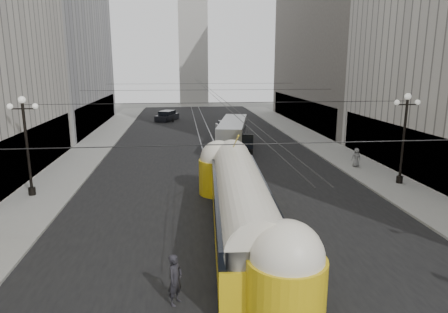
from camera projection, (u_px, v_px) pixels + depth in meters
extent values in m
cube|color=black|center=(209.00, 148.00, 41.36)|extent=(20.00, 85.00, 0.02)
cube|color=gray|center=(97.00, 143.00, 43.48)|extent=(4.00, 72.00, 0.15)
cube|color=gray|center=(311.00, 139.00, 45.99)|extent=(4.00, 72.00, 0.15)
cube|color=gray|center=(202.00, 148.00, 41.28)|extent=(0.12, 85.00, 0.04)
cube|color=gray|center=(217.00, 148.00, 41.44)|extent=(0.12, 85.00, 0.04)
cube|color=black|center=(38.00, 149.00, 31.21)|extent=(0.10, 18.00, 3.60)
cube|color=#999999|center=(45.00, 20.00, 51.17)|extent=(12.00, 28.00, 28.00)
cube|color=black|center=(99.00, 113.00, 54.47)|extent=(0.10, 25.20, 3.60)
cube|color=black|center=(392.00, 146.00, 32.21)|extent=(0.10, 18.00, 3.60)
cube|color=#514C47|center=(345.00, 9.00, 54.91)|extent=(12.00, 32.00, 32.00)
cube|color=black|center=(299.00, 111.00, 57.41)|extent=(0.10, 28.80, 3.60)
cube|color=#B2AFA8|center=(193.00, 48.00, 84.72)|extent=(6.00, 6.00, 24.00)
cylinder|color=black|center=(27.00, 150.00, 25.29)|extent=(0.18, 0.18, 6.00)
cylinder|color=black|center=(32.00, 191.00, 25.90)|extent=(0.44, 0.44, 0.50)
cylinder|color=black|center=(23.00, 109.00, 24.71)|extent=(1.60, 0.08, 0.08)
sphere|color=white|center=(22.00, 100.00, 24.59)|extent=(0.44, 0.44, 0.44)
sphere|color=white|center=(10.00, 106.00, 24.60)|extent=(0.36, 0.36, 0.36)
sphere|color=white|center=(35.00, 106.00, 24.75)|extent=(0.36, 0.36, 0.36)
cylinder|color=black|center=(403.00, 142.00, 27.93)|extent=(0.18, 0.18, 6.00)
cylinder|color=black|center=(399.00, 180.00, 28.54)|extent=(0.44, 0.44, 0.50)
cylinder|color=black|center=(407.00, 105.00, 27.35)|extent=(1.60, 0.08, 0.08)
sphere|color=white|center=(408.00, 96.00, 27.22)|extent=(0.44, 0.44, 0.44)
sphere|color=white|center=(397.00, 102.00, 27.23)|extent=(0.36, 0.36, 0.36)
sphere|color=white|center=(418.00, 102.00, 27.39)|extent=(0.36, 0.36, 0.36)
cylinder|color=black|center=(274.00, 144.00, 12.40)|extent=(25.00, 0.03, 0.03)
cylinder|color=black|center=(225.00, 103.00, 25.97)|extent=(25.00, 0.03, 0.03)
cylinder|color=black|center=(209.00, 90.00, 39.54)|extent=(25.00, 0.03, 0.03)
cylinder|color=black|center=(202.00, 84.00, 53.11)|extent=(25.00, 0.03, 0.03)
cylinder|color=black|center=(207.00, 90.00, 43.46)|extent=(0.03, 72.00, 0.03)
cylinder|color=black|center=(210.00, 90.00, 43.50)|extent=(0.03, 72.00, 0.03)
cube|color=gold|center=(241.00, 216.00, 19.79)|extent=(3.52, 14.33, 1.72)
cube|color=black|center=(241.00, 232.00, 19.97)|extent=(3.49, 13.91, 0.30)
cube|color=black|center=(241.00, 195.00, 19.54)|extent=(3.52, 14.12, 0.86)
cylinder|color=silver|center=(241.00, 189.00, 19.47)|extent=(3.20, 14.10, 2.33)
cylinder|color=gold|center=(286.00, 291.00, 13.04)|extent=(2.64, 2.64, 2.33)
sphere|color=silver|center=(287.00, 257.00, 12.77)|extent=(2.43, 2.43, 2.43)
cylinder|color=gold|center=(219.00, 177.00, 26.49)|extent=(2.64, 2.64, 2.33)
sphere|color=silver|center=(219.00, 159.00, 26.22)|extent=(2.43, 2.43, 2.43)
cube|color=gray|center=(233.00, 135.00, 40.80)|extent=(4.57, 11.61, 2.84)
cube|color=black|center=(233.00, 130.00, 40.69)|extent=(4.51, 11.22, 1.04)
cube|color=black|center=(241.00, 142.00, 35.27)|extent=(2.15, 0.53, 1.33)
cylinder|color=black|center=(225.00, 152.00, 37.21)|extent=(0.30, 0.95, 0.95)
cylinder|color=black|center=(250.00, 152.00, 37.45)|extent=(0.30, 0.95, 0.95)
cylinder|color=black|center=(218.00, 138.00, 44.58)|extent=(0.30, 0.95, 0.95)
cylinder|color=black|center=(239.00, 137.00, 44.83)|extent=(0.30, 0.95, 0.95)
cube|color=white|center=(225.00, 128.00, 51.45)|extent=(2.28, 4.51, 0.77)
cube|color=black|center=(225.00, 124.00, 51.33)|extent=(1.84, 2.55, 0.73)
cylinder|color=black|center=(220.00, 131.00, 49.97)|extent=(0.22, 0.62, 0.62)
cylinder|color=black|center=(233.00, 131.00, 50.14)|extent=(0.22, 0.62, 0.62)
cylinder|color=black|center=(218.00, 128.00, 52.83)|extent=(0.22, 0.62, 0.62)
cylinder|color=black|center=(230.00, 128.00, 52.99)|extent=(0.22, 0.62, 0.62)
cube|color=black|center=(167.00, 117.00, 61.78)|extent=(3.75, 5.29, 0.87)
cube|color=black|center=(167.00, 113.00, 61.64)|extent=(2.67, 3.17, 0.82)
cylinder|color=black|center=(161.00, 120.00, 60.11)|extent=(0.22, 0.70, 0.70)
cylinder|color=black|center=(173.00, 120.00, 60.30)|extent=(0.22, 0.70, 0.70)
cylinder|color=black|center=(162.00, 117.00, 63.33)|extent=(0.22, 0.70, 0.70)
cylinder|color=black|center=(173.00, 117.00, 63.52)|extent=(0.22, 0.70, 0.70)
imported|color=black|center=(175.00, 280.00, 14.17)|extent=(0.74, 0.83, 1.89)
imported|color=slate|center=(356.00, 157.00, 33.01)|extent=(0.77, 0.48, 1.57)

